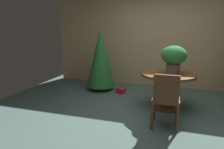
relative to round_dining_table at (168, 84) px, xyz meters
name	(u,v)px	position (x,y,z in m)	size (l,w,h in m)	color
ground_plane	(150,118)	(-0.26, -0.58, -0.50)	(6.60, 6.60, 0.00)	#4C6660
back_wall_panel	(162,38)	(-0.26, 1.62, 0.80)	(6.00, 0.10, 2.60)	tan
round_dining_table	(168,84)	(0.00, 0.00, 0.00)	(1.03, 1.03, 0.71)	brown
flower_vase	(174,57)	(0.07, -0.04, 0.54)	(0.47, 0.47, 0.53)	#665B51
wooden_chair_near	(166,98)	(0.00, -0.86, 0.01)	(0.41, 0.40, 0.89)	brown
holiday_tree	(101,58)	(-1.69, 0.80, 0.34)	(0.71, 0.71, 1.58)	brown
gift_box_red	(121,91)	(-1.11, 0.66, -0.43)	(0.25, 0.23, 0.12)	red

